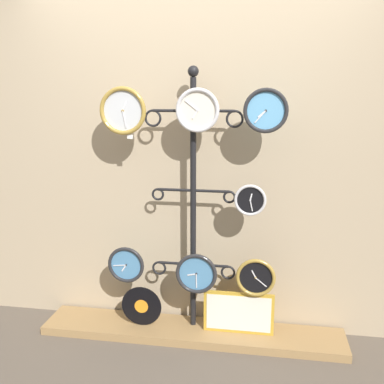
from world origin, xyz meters
TOP-DOWN VIEW (x-y plane):
  - ground_plane at (0.00, 0.00)m, footprint 12.00×12.00m
  - shop_wall at (0.00, 0.57)m, footprint 4.40×0.04m
  - low_shelf at (0.00, 0.35)m, footprint 2.20×0.36m
  - display_stand at (0.00, 0.41)m, footprint 0.68×0.36m
  - clock_top_left at (-0.46, 0.32)m, footprint 0.32×0.04m
  - clock_top_center at (0.04, 0.33)m, footprint 0.29×0.04m
  - clock_top_right at (0.48, 0.31)m, footprint 0.29×0.04m
  - clock_middle_right at (0.40, 0.32)m, footprint 0.21×0.04m
  - clock_bottom_left at (-0.47, 0.31)m, footprint 0.27×0.04m
  - clock_bottom_center at (0.04, 0.30)m, footprint 0.29×0.04m
  - clock_bottom_right at (0.45, 0.32)m, footprint 0.27×0.04m
  - vinyl_record at (-0.37, 0.33)m, footprint 0.30×0.01m
  - picture_frame at (0.34, 0.34)m, footprint 0.50×0.02m
  - price_tag_upper at (-0.42, 0.32)m, footprint 0.04×0.00m

SIDE VIEW (x-z plane):
  - ground_plane at x=0.00m, z-range 0.00..0.00m
  - low_shelf at x=0.00m, z-range 0.00..0.06m
  - vinyl_record at x=-0.37m, z-range 0.06..0.36m
  - picture_frame at x=0.34m, z-range 0.06..0.37m
  - clock_bottom_right at x=0.45m, z-range 0.37..0.64m
  - clock_bottom_center at x=0.04m, z-range 0.36..0.66m
  - clock_bottom_left at x=-0.47m, z-range 0.41..0.67m
  - display_stand at x=0.00m, z-range -0.24..1.68m
  - clock_middle_right at x=0.40m, z-range 0.94..1.16m
  - shop_wall at x=0.00m, z-range 0.00..2.80m
  - price_tag_upper at x=-0.42m, z-range 1.44..1.47m
  - clock_top_left at x=-0.46m, z-range 1.47..1.79m
  - clock_top_center at x=0.04m, z-range 1.49..1.78m
  - clock_top_right at x=0.48m, z-range 1.49..1.78m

